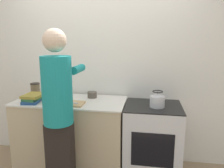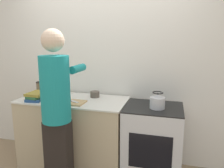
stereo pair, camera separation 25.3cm
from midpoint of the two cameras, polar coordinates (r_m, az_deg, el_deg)
The scene contains 10 objects.
wall_back at distance 3.03m, azimuth 1.04°, elevation 4.44°, with size 8.00×0.05×2.60m.
counter at distance 3.00m, azimuth -7.41°, elevation -12.42°, with size 1.39×0.68×0.92m.
oven at distance 2.78m, azimuth 13.18°, elevation -14.84°, with size 0.66×0.60×0.91m.
person at distance 2.34m, azimuth -11.26°, elevation -5.77°, with size 0.34×0.58×1.78m.
cutting_board at distance 2.67m, azimuth -7.50°, elevation -4.84°, with size 0.28×0.23×0.02m.
knife at distance 2.71m, azimuth -7.99°, elevation -4.34°, with size 0.23×0.14×0.01m.
kettle at distance 2.54m, azimuth 14.61°, elevation -4.50°, with size 0.17×0.17×0.19m.
bowl_prep at distance 2.91m, azimuth -2.03°, elevation -2.72°, with size 0.12×0.12×0.08m.
canister_jar at distance 3.13m, azimuth -15.91°, elevation -1.13°, with size 0.12×0.12×0.19m.
book_stack at distance 2.90m, azimuth -16.65°, elevation -3.05°, with size 0.23×0.30×0.10m.
Camera 2 is at (0.87, -2.17, 1.68)m, focal length 35.00 mm.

